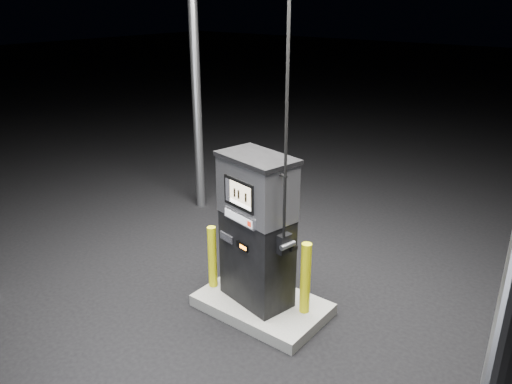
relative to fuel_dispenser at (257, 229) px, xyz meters
The scene contains 5 objects.
ground 1.13m from the fuel_dispenser, 12.92° to the left, with size 80.00×80.00×0.00m, color black.
pump_island 1.05m from the fuel_dispenser, 12.92° to the left, with size 1.60×1.00×0.15m, color #63635F.
fuel_dispenser is the anchor object (origin of this frame).
bollard_left 0.86m from the fuel_dispenser, behind, with size 0.11×0.11×0.85m, color #D0CE0B.
bollard_right 0.82m from the fuel_dispenser, 12.94° to the left, with size 0.12×0.12×0.92m, color #D0CE0B.
Camera 1 is at (3.26, -4.29, 3.73)m, focal length 35.00 mm.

